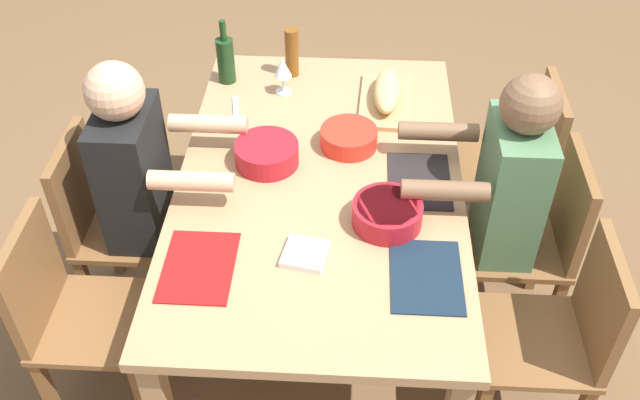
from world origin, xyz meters
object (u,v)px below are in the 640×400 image
(dining_table, at_px, (320,194))
(chair_far_right, at_px, (560,333))
(chair_near_center, at_px, (109,219))
(cutting_board, at_px, (386,102))
(diner_near_center, at_px, (145,180))
(serving_bowl_greens, at_px, (349,137))
(bread_loaf, at_px, (387,91))
(serving_bowl_salad, at_px, (267,152))
(chair_near_right, at_px, (71,312))
(diner_far_center, at_px, (498,193))
(wine_glass, at_px, (283,69))
(chair_far_center, at_px, (537,236))
(beer_bottle, at_px, (292,52))
(napkin_stack, at_px, (305,254))
(chair_far_left, at_px, (518,160))
(serving_bowl_fruit, at_px, (387,213))
(wine_bottle, at_px, (226,59))

(dining_table, height_order, chair_far_right, chair_far_right)
(chair_near_center, xyz_separation_m, cutting_board, (-0.50, 1.10, 0.27))
(diner_near_center, distance_m, serving_bowl_greens, 0.80)
(bread_loaf, bearing_deg, serving_bowl_salad, -47.13)
(chair_near_right, distance_m, serving_bowl_greens, 1.20)
(diner_far_center, xyz_separation_m, serving_bowl_greens, (-0.20, -0.56, 0.09))
(chair_far_right, bearing_deg, wine_glass, -135.04)
(chair_far_center, bearing_deg, beer_bottle, -125.19)
(chair_near_right, distance_m, chair_near_center, 0.47)
(diner_far_center, distance_m, napkin_stack, 0.80)
(chair_far_center, distance_m, serving_bowl_salad, 1.10)
(chair_near_right, distance_m, bread_loaf, 1.51)
(diner_far_center, bearing_deg, serving_bowl_salad, -95.14)
(serving_bowl_greens, bearing_deg, chair_far_center, 74.86)
(napkin_stack, bearing_deg, diner_near_center, -122.46)
(chair_near_center, bearing_deg, serving_bowl_salad, 96.94)
(wine_glass, bearing_deg, chair_far_left, 84.94)
(serving_bowl_fruit, relative_size, bread_loaf, 0.76)
(serving_bowl_fruit, distance_m, wine_bottle, 1.12)
(chair_far_left, xyz_separation_m, diner_far_center, (0.47, -0.18, 0.21))
(serving_bowl_salad, bearing_deg, napkin_stack, 20.27)
(dining_table, distance_m, serving_bowl_greens, 0.26)
(beer_bottle, distance_m, napkin_stack, 1.13)
(wine_bottle, bearing_deg, wine_glass, 72.64)
(serving_bowl_fruit, distance_m, wine_glass, 0.91)
(chair_near_right, xyz_separation_m, cutting_board, (-0.98, 1.10, 0.27))
(serving_bowl_fruit, distance_m, cutting_board, 0.73)
(chair_near_center, bearing_deg, cutting_board, 114.55)
(wine_bottle, bearing_deg, chair_near_right, -19.84)
(diner_far_center, distance_m, bread_loaf, 0.66)
(bread_loaf, distance_m, wine_bottle, 0.71)
(chair_near_right, xyz_separation_m, diner_near_center, (-0.47, 0.18, 0.21))
(serving_bowl_salad, xyz_separation_m, cutting_board, (-0.42, 0.46, -0.04))
(beer_bottle, xyz_separation_m, napkin_stack, (1.12, 0.14, -0.10))
(chair_near_center, bearing_deg, chair_far_center, 90.00)
(chair_far_right, relative_size, bread_loaf, 2.66)
(cutting_board, xyz_separation_m, wine_bottle, (-0.14, -0.70, 0.10))
(chair_far_center, height_order, napkin_stack, chair_far_center)
(serving_bowl_fruit, height_order, wine_glass, wine_glass)
(chair_far_left, relative_size, chair_far_center, 1.00)
(diner_far_center, relative_size, bread_loaf, 3.75)
(dining_table, xyz_separation_m, diner_near_center, (0.00, -0.67, 0.04))
(chair_far_right, height_order, wine_glass, wine_glass)
(serving_bowl_salad, xyz_separation_m, beer_bottle, (-0.64, 0.04, 0.06))
(serving_bowl_greens, relative_size, bread_loaf, 0.70)
(diner_far_center, xyz_separation_m, napkin_stack, (0.41, -0.69, 0.05))
(chair_near_right, bearing_deg, cutting_board, 131.59)
(chair_far_left, relative_size, bread_loaf, 2.66)
(serving_bowl_fruit, height_order, cutting_board, serving_bowl_fruit)
(chair_far_left, bearing_deg, chair_far_right, 0.00)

